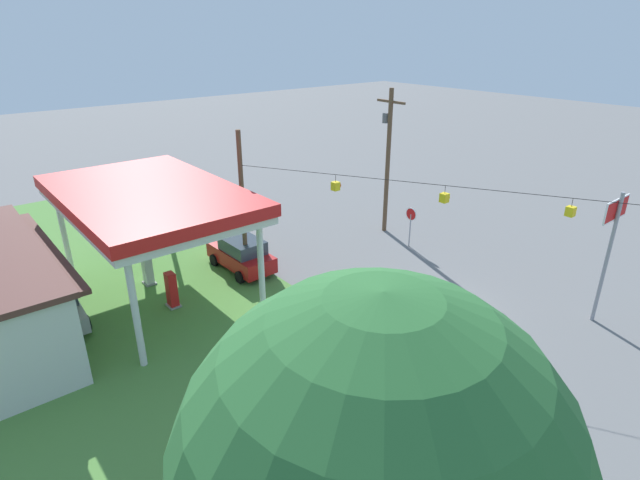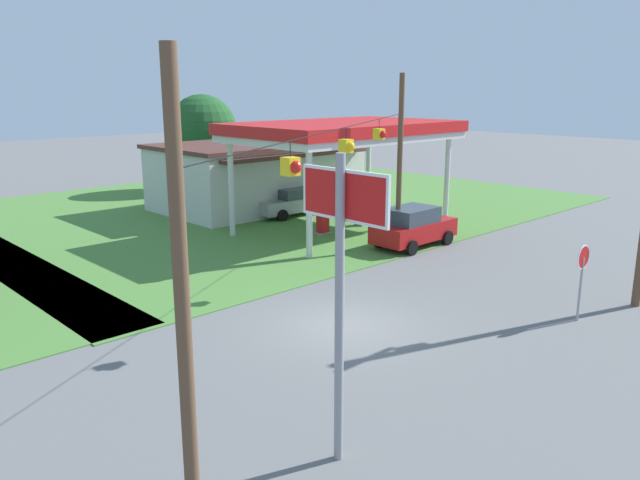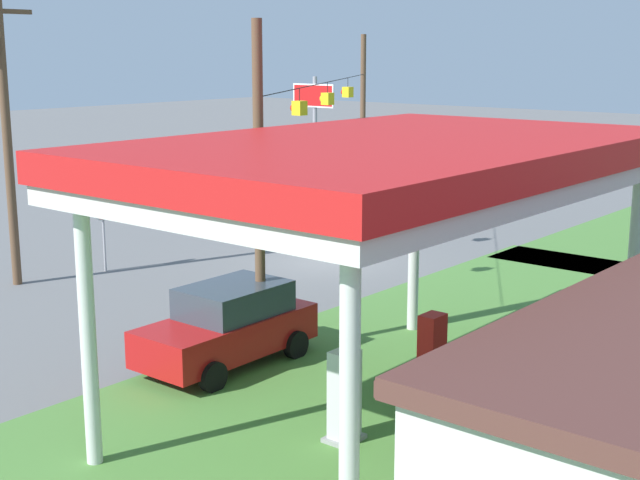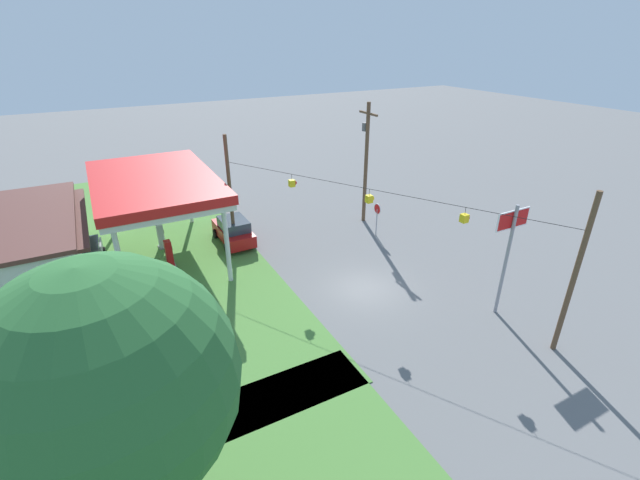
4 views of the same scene
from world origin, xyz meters
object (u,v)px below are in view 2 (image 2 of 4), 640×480
gas_station_canopy (344,132)px  car_at_pumps_rear (294,201)px  stop_sign_roadside (583,266)px  gas_station_store (257,174)px  tree_behind_station (203,129)px  stop_sign_overhead (342,250)px  fuel_pump_near (323,218)px  car_at_pumps_front (413,226)px  fuel_pump_far (363,210)px

gas_station_canopy → car_at_pumps_rear: bearing=82.2°
gas_station_canopy → stop_sign_roadside: gas_station_canopy is taller
gas_station_store → tree_behind_station: 8.18m
stop_sign_roadside → stop_sign_overhead: stop_sign_overhead is taller
stop_sign_roadside → gas_station_store: bearing=-101.8°
stop_sign_roadside → tree_behind_station: 31.02m
gas_station_canopy → tree_behind_station: 16.22m
fuel_pump_near → car_at_pumps_front: bearing=-73.7°
fuel_pump_near → stop_sign_roadside: 14.50m
gas_station_canopy → stop_sign_overhead: stop_sign_overhead is taller
gas_station_store → gas_station_canopy: bearing=-96.1°
gas_station_canopy → tree_behind_station: (2.07, 16.07, -0.67)m
gas_station_store → tree_behind_station: (1.17, 7.73, 2.40)m
stop_sign_overhead → fuel_pump_near: bearing=47.3°
car_at_pumps_front → stop_sign_roadside: size_ratio=1.77×
fuel_pump_near → gas_station_store: bearing=74.1°
car_at_pumps_rear → car_at_pumps_front: bearing=87.9°
gas_station_canopy → fuel_pump_far: size_ratio=6.36×
fuel_pump_far → tree_behind_station: bearing=87.9°
tree_behind_station → gas_station_canopy: bearing=-97.3°
gas_station_store → fuel_pump_far: 8.44m
gas_station_canopy → car_at_pumps_rear: (0.64, 4.66, -4.21)m
car_at_pumps_rear → stop_sign_roadside: stop_sign_roadside is taller
fuel_pump_near → car_at_pumps_rear: bearing=65.5°
fuel_pump_near → car_at_pumps_front: size_ratio=0.41×
car_at_pumps_front → stop_sign_overhead: stop_sign_overhead is taller
gas_station_canopy → car_at_pumps_rear: size_ratio=2.36×
fuel_pump_far → car_at_pumps_rear: (-0.85, 4.66, 0.00)m
gas_station_store → stop_sign_roadside: gas_station_store is taller
fuel_pump_far → stop_sign_overhead: 21.98m
gas_station_canopy → gas_station_store: 8.93m
fuel_pump_near → fuel_pump_far: 2.97m
car_at_pumps_front → tree_behind_station: 21.13m
gas_station_store → tree_behind_station: bearing=81.4°
fuel_pump_far → stop_sign_overhead: (-16.26, -14.38, 3.47)m
car_at_pumps_front → stop_sign_roadside: bearing=-111.8°
car_at_pumps_rear → stop_sign_roadside: 19.48m
gas_station_canopy → stop_sign_overhead: size_ratio=1.86×
gas_station_canopy → stop_sign_overhead: bearing=-135.8°
car_at_pumps_rear → stop_sign_overhead: bearing=53.6°
stop_sign_overhead → tree_behind_station: size_ratio=0.90×
car_at_pumps_front → tree_behind_station: bearing=83.3°
gas_station_store → fuel_pump_far: gas_station_store is taller
car_at_pumps_front → car_at_pumps_rear: size_ratio=0.91×
car_at_pumps_front → tree_behind_station: tree_behind_station is taller
tree_behind_station → fuel_pump_far: bearing=-92.1°
car_at_pumps_rear → tree_behind_station: bearing=-94.6°
car_at_pumps_front → stop_sign_roadside: (-3.73, -9.61, 0.85)m
fuel_pump_near → stop_sign_overhead: (-13.28, -14.38, 3.47)m
fuel_pump_near → stop_sign_overhead: bearing=-132.7°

